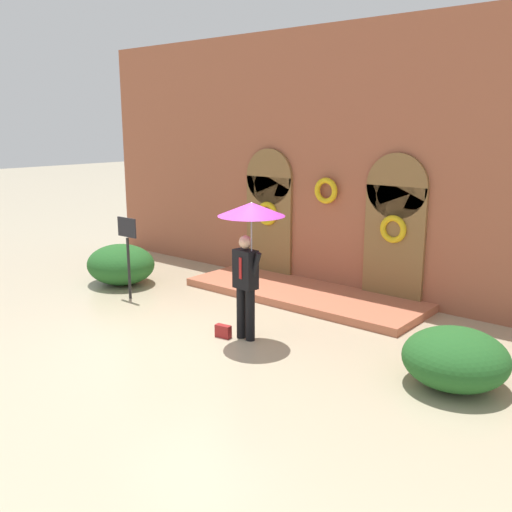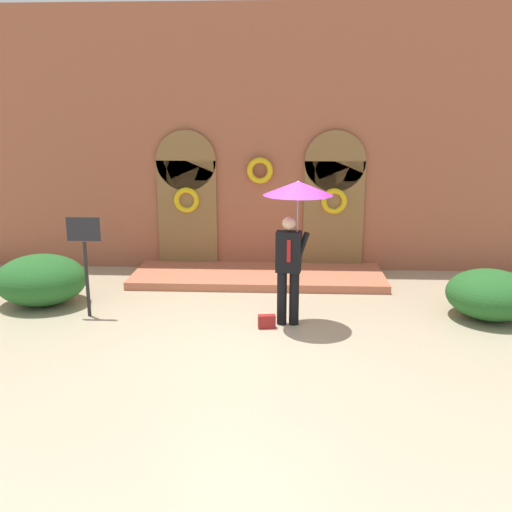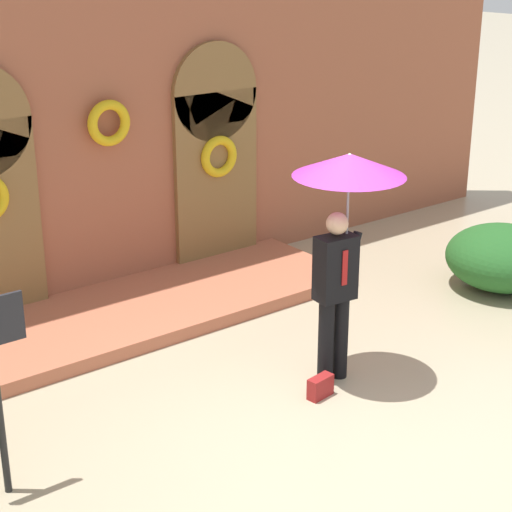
{
  "view_description": "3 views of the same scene",
  "coord_description": "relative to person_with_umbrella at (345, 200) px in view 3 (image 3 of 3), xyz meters",
  "views": [
    {
      "loc": [
        6.6,
        -6.5,
        3.58
      ],
      "look_at": [
        -0.06,
        1.57,
        1.16
      ],
      "focal_mm": 40.0,
      "sensor_mm": 36.0,
      "label": 1
    },
    {
      "loc": [
        0.53,
        -8.4,
        3.36
      ],
      "look_at": [
        0.05,
        1.22,
        0.97
      ],
      "focal_mm": 40.0,
      "sensor_mm": 36.0,
      "label": 2
    },
    {
      "loc": [
        -4.8,
        -5.23,
        4.27
      ],
      "look_at": [
        0.14,
        1.15,
        1.27
      ],
      "focal_mm": 60.0,
      "sensor_mm": 36.0,
      "label": 3
    }
  ],
  "objects": [
    {
      "name": "shrub_right",
      "position": [
        3.32,
        0.49,
        -1.5
      ],
      "size": [
        1.46,
        1.48,
        0.82
      ],
      "primitive_type": "ellipsoid",
      "color": "#235B23",
      "rests_on": "ground"
    },
    {
      "name": "building_facade",
      "position": [
        -0.71,
        3.67,
        0.76
      ],
      "size": [
        14.0,
        2.3,
        5.6
      ],
      "color": "#9E563D",
      "rests_on": "ground"
    },
    {
      "name": "ground_plane",
      "position": [
        -0.71,
        -0.48,
        -1.91
      ],
      "size": [
        80.0,
        80.0,
        0.0
      ],
      "primitive_type": "plane",
      "color": "tan"
    },
    {
      "name": "handbag",
      "position": [
        -0.44,
        -0.2,
        -1.8
      ],
      "size": [
        0.29,
        0.16,
        0.22
      ],
      "primitive_type": "cube",
      "rotation": [
        0.0,
        0.0,
        0.14
      ],
      "color": "maroon",
      "rests_on": "ground"
    },
    {
      "name": "person_with_umbrella",
      "position": [
        0.0,
        0.0,
        0.0
      ],
      "size": [
        1.1,
        1.1,
        2.36
      ],
      "color": "black",
      "rests_on": "ground"
    }
  ]
}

